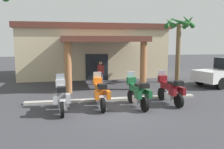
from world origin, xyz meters
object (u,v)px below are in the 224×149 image
Objects in this scene: pedestrian at (101,71)px; motorcycle_silver at (61,97)px; motel_building at (92,50)px; palm_tree_near_portico at (179,32)px; motorcycle_orange at (100,93)px; motorcycle_maroon at (170,90)px; motorcycle_green at (138,93)px.

motorcycle_silver is at bearing -165.41° from pedestrian.
palm_tree_near_portico is at bearing -41.66° from motel_building.
motorcycle_silver is at bearing 99.31° from motorcycle_orange.
motorcycle_silver is 1.00× the size of motorcycle_maroon.
motorcycle_orange is at bearing 76.10° from motorcycle_green.
motel_building is 8.00m from palm_tree_near_portico.
motorcycle_silver is at bearing -104.13° from motel_building.
motel_building is at bearing -16.00° from motorcycle_silver.
motorcycle_silver is 1.00× the size of motorcycle_orange.
pedestrian is 6.54m from palm_tree_near_portico.
motorcycle_orange is at bearing -139.21° from palm_tree_near_portico.
motel_building is 2.51× the size of palm_tree_near_portico.
pedestrian is at bearing 16.91° from motorcycle_maroon.
motorcycle_silver is 3.56m from motorcycle_green.
motel_building is 11.00m from motorcycle_orange.
motorcycle_green is (3.56, 0.16, 0.00)m from motorcycle_silver.
motorcycle_silver is 1.32× the size of pedestrian.
motorcycle_green is (1.78, -0.19, 0.00)m from motorcycle_orange.
pedestrian reaches higher than motorcycle_green.
motel_building is 5.84× the size of motorcycle_silver.
motorcycle_orange is at bearing -95.35° from motel_building.
palm_tree_near_portico is at bearing -36.97° from motorcycle_maroon.
motorcycle_orange is at bearing 83.43° from motorcycle_maroon.
motorcycle_silver is 0.43× the size of palm_tree_near_portico.
motorcycle_green is 0.43× the size of palm_tree_near_portico.
motel_building is 11.26m from motorcycle_maroon.
motorcycle_maroon is 0.43× the size of palm_tree_near_portico.
motel_building is at bearing -2.33° from motorcycle_green.
motel_building is 5.85× the size of motorcycle_green.
motorcycle_maroon is at bearing -88.88° from motorcycle_silver.
pedestrian reaches higher than motorcycle_maroon.
motorcycle_maroon is at bearing -90.24° from motorcycle_orange.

